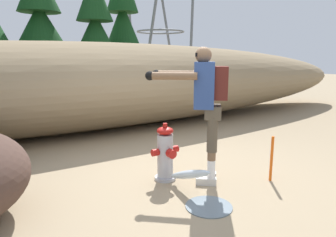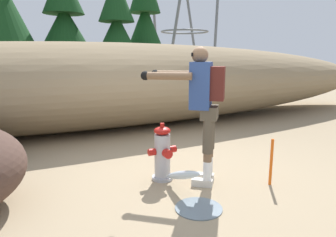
% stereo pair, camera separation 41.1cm
% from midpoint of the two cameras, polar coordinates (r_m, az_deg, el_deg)
% --- Properties ---
extents(ground_plane, '(56.00, 56.00, 0.04)m').
position_cam_midpoint_polar(ground_plane, '(4.27, -0.26, -10.84)').
color(ground_plane, '#998466').
extents(dirt_embankment, '(17.27, 3.20, 1.94)m').
position_cam_midpoint_polar(dirt_embankment, '(7.21, -15.18, 5.97)').
color(dirt_embankment, '#897556').
rests_on(dirt_embankment, ground_plane).
extents(fire_hydrant, '(0.39, 0.33, 0.76)m').
position_cam_midpoint_polar(fire_hydrant, '(4.00, -3.47, -6.70)').
color(fire_hydrant, '#B2B2B7').
rests_on(fire_hydrant, ground_plane).
extents(hydrant_water_jet, '(0.51, 1.03, 0.44)m').
position_cam_midpoint_polar(hydrant_water_jet, '(3.56, 1.54, -12.01)').
color(hydrant_water_jet, silver).
rests_on(hydrant_water_jet, ground_plane).
extents(utility_worker, '(0.99, 0.92, 1.72)m').
position_cam_midpoint_polar(utility_worker, '(3.78, 3.95, 3.78)').
color(utility_worker, beige).
rests_on(utility_worker, ground_plane).
extents(pine_tree_center, '(2.38, 2.38, 5.00)m').
position_cam_midpoint_polar(pine_tree_center, '(12.75, -23.75, 16.38)').
color(pine_tree_center, '#47331E').
rests_on(pine_tree_center, ground_plane).
extents(pine_tree_right, '(2.16, 2.16, 4.77)m').
position_cam_midpoint_polar(pine_tree_right, '(12.59, -14.42, 15.87)').
color(pine_tree_right, '#47331E').
rests_on(pine_tree_right, ground_plane).
extents(pine_tree_far_right, '(2.16, 2.16, 5.79)m').
position_cam_midpoint_polar(pine_tree_far_right, '(14.28, -9.33, 17.52)').
color(pine_tree_far_right, '#47331E').
rests_on(pine_tree_far_right, ground_plane).
extents(survey_stake, '(0.04, 0.04, 0.60)m').
position_cam_midpoint_polar(survey_stake, '(4.14, 16.15, -7.30)').
color(survey_stake, '#E55914').
rests_on(survey_stake, ground_plane).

